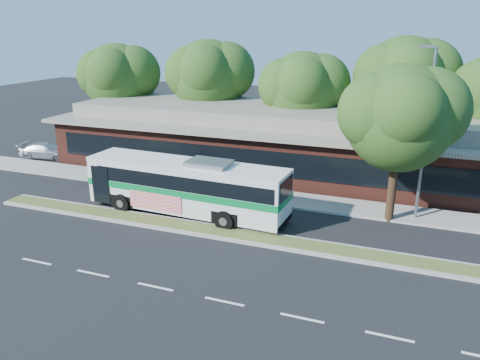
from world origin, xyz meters
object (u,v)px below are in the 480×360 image
Objects in this scene: lamp_post at (425,130)px; transit_bus at (187,183)px; sedan at (46,151)px; sidewalk_tree at (408,116)px.

lamp_post reaches higher than transit_bus.
lamp_post is at bearing -107.95° from sedan.
sedan is (-15.61, 6.39, -1.18)m from transit_bus.
sedan is at bearing 172.78° from sidewalk_tree.
lamp_post is 0.79× the size of transit_bus.
sidewalk_tree is (-0.89, -0.57, 0.77)m from lamp_post.
lamp_post is at bearing 32.59° from sidewalk_tree.
sidewalk_tree reaches higher than sedan.
lamp_post is 1.31m from sidewalk_tree.
transit_bus is at bearing -164.46° from sidewalk_tree.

